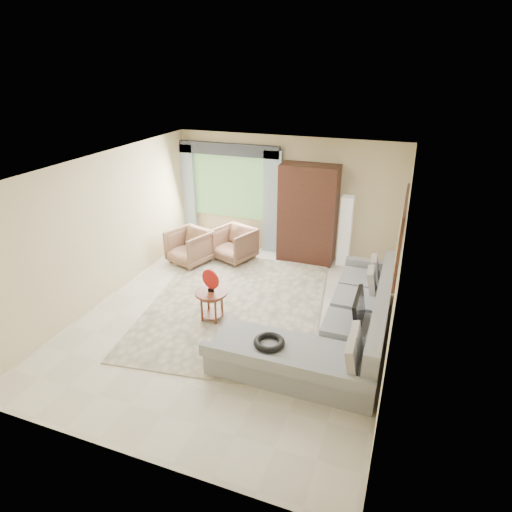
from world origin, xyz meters
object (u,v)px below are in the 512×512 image
at_px(coffee_table, 212,305).
at_px(floor_lamp, 345,231).
at_px(armoire, 308,214).
at_px(sectional_sofa, 339,330).
at_px(tv_screen, 359,310).
at_px(armchair_left, 189,247).
at_px(potted_plant, 186,237).
at_px(armchair_right, 234,244).

bearing_deg(coffee_table, floor_lamp, 60.27).
height_order(coffee_table, armoire, armoire).
xyz_separation_m(sectional_sofa, tv_screen, (0.27, -0.05, 0.44)).
xyz_separation_m(armchair_left, potted_plant, (-0.48, 0.70, -0.11)).
distance_m(armoire, floor_lamp, 0.86).
xyz_separation_m(sectional_sofa, armchair_right, (-2.71, 2.36, 0.08)).
distance_m(sectional_sofa, coffee_table, 2.13).
height_order(coffee_table, armchair_left, armchair_left).
height_order(tv_screen, potted_plant, tv_screen).
distance_m(tv_screen, coffee_table, 2.43).
distance_m(armchair_left, floor_lamp, 3.32).
height_order(tv_screen, armchair_left, tv_screen).
xyz_separation_m(sectional_sofa, potted_plant, (-4.03, 2.57, -0.03)).
relative_size(armchair_left, potted_plant, 1.59).
bearing_deg(potted_plant, armchair_left, -55.54).
relative_size(sectional_sofa, potted_plant, 6.86).
bearing_deg(floor_lamp, armoire, -175.71).
bearing_deg(floor_lamp, tv_screen, -76.90).
bearing_deg(floor_lamp, armchair_left, -160.88).
bearing_deg(armoire, armchair_left, -156.23).
bearing_deg(floor_lamp, armchair_right, -165.24).
xyz_separation_m(tv_screen, floor_lamp, (-0.70, 3.01, 0.03)).
xyz_separation_m(armchair_left, armchair_right, (0.84, 0.48, -0.00)).
height_order(sectional_sofa, tv_screen, tv_screen).
xyz_separation_m(armchair_left, floor_lamp, (3.12, 1.08, 0.38)).
relative_size(armchair_left, armchair_right, 1.01).
relative_size(armchair_left, armoire, 0.38).
bearing_deg(armchair_left, potted_plant, 143.74).
height_order(armchair_right, floor_lamp, floor_lamp).
bearing_deg(armoire, coffee_table, -107.08).
relative_size(sectional_sofa, floor_lamp, 2.31).
height_order(coffee_table, armchair_right, armchair_right).
height_order(coffee_table, potted_plant, coffee_table).
bearing_deg(tv_screen, floor_lamp, 103.10).
distance_m(potted_plant, armoire, 2.93).
relative_size(armchair_left, floor_lamp, 0.54).
xyz_separation_m(coffee_table, floor_lamp, (1.69, 2.96, 0.47)).
bearing_deg(tv_screen, sectional_sofa, 169.25).
bearing_deg(coffee_table, sectional_sofa, 0.16).
bearing_deg(armchair_left, armchair_right, 49.05).
relative_size(armchair_right, armoire, 0.38).
bearing_deg(coffee_table, tv_screen, -1.07).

